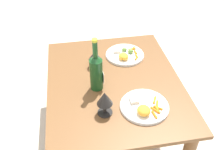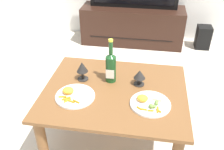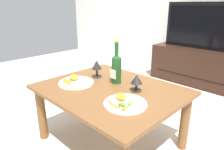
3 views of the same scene
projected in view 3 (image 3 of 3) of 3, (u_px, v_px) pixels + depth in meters
ground_plane at (110, 142)px, 1.69m from camera, size 6.40×6.40×0.00m
dining_table at (110, 98)px, 1.56m from camera, size 1.02×0.82×0.47m
tv_stand at (201, 67)px, 2.83m from camera, size 1.34×0.42×0.50m
tv_screen at (207, 26)px, 2.65m from camera, size 1.12×0.05×0.60m
wine_bottle at (116, 67)px, 1.60m from camera, size 0.08×0.08×0.34m
goblet_left at (97, 66)px, 1.74m from camera, size 0.08×0.08×0.15m
goblet_right at (137, 80)px, 1.46m from camera, size 0.08×0.08×0.12m
dinner_plate_left at (76, 82)px, 1.62m from camera, size 0.27×0.27×0.06m
dinner_plate_right at (125, 103)px, 1.28m from camera, size 0.27×0.27×0.05m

